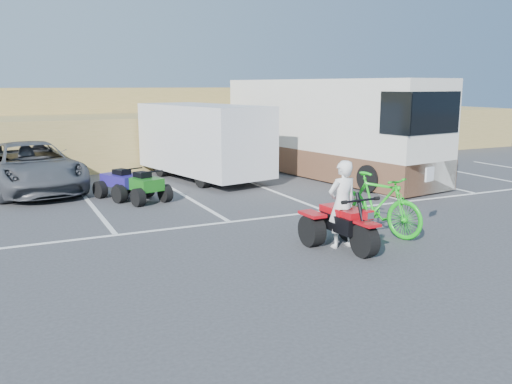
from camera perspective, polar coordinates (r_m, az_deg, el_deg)
name	(u,v)px	position (r m, az deg, el deg)	size (l,w,h in m)	color
ground	(276,249)	(10.93, 2.11, -6.00)	(100.00, 100.00, 0.00)	#38383B
parking_stripes	(235,205)	(14.84, -2.18, -1.36)	(28.00, 5.16, 0.01)	white
grass_embankment	(117,126)	(25.26, -14.43, 6.75)	(40.00, 8.50, 3.10)	olive
red_trike_atv	(345,249)	(11.07, 9.37, -5.91)	(1.29, 1.72, 1.12)	#AF0A11
rider	(342,204)	(10.97, 9.05, -1.27)	(0.65, 0.43, 1.78)	white
green_dirt_bike	(378,204)	(12.15, 12.68, -1.23)	(0.63, 2.24, 1.35)	#14BF19
grey_pickup	(30,167)	(18.12, -22.65, 2.47)	(2.49, 5.40, 1.50)	#494B51
cargo_trailer	(203,139)	(18.86, -5.56, 5.55)	(3.30, 5.84, 2.57)	silver
rv_motorhome	(326,135)	(19.89, 7.41, 6.02)	(3.82, 9.65, 3.38)	silver
quad_atv_blue	(123,198)	(16.21, -13.84, -0.62)	(1.08, 1.44, 0.94)	navy
quad_atv_green	(143,201)	(15.62, -11.78, -0.98)	(1.07, 1.44, 0.94)	#176216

